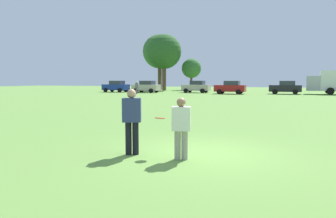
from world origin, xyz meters
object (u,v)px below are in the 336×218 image
player_thrower (132,118)px  frisbee (160,118)px  parked_car_mid_left (146,87)px  parked_car_center (196,87)px  player_defender (181,125)px  parked_car_near_left (116,86)px  bystander_sideline_watcher (137,87)px  parked_car_near_right (286,87)px  parked_car_mid_right (230,87)px

player_thrower → frisbee: bearing=16.1°
player_thrower → parked_car_mid_left: 40.97m
player_thrower → parked_car_center: 40.80m
player_defender → parked_car_near_left: parked_car_near_left is taller
player_thrower → player_defender: bearing=-1.0°
parked_car_mid_left → parked_car_center: 7.66m
parked_car_mid_left → bystander_sideline_watcher: 5.31m
player_defender → frisbee: player_defender is taller
frisbee → parked_car_center: parked_car_center is taller
player_defender → parked_car_near_right: size_ratio=0.36×
player_defender → bystander_sideline_watcher: size_ratio=0.87×
player_thrower → parked_car_center: (-9.66, 39.64, -0.04)m
frisbee → parked_car_near_left: (-23.09, 37.26, -0.04)m
frisbee → parked_car_near_right: bearing=86.4°
player_thrower → parked_car_mid_right: size_ratio=0.40×
frisbee → parked_car_near_right: (2.46, 39.13, -0.04)m
player_thrower → parked_car_near_left: bearing=120.9°
frisbee → bystander_sideline_watcher: bystander_sideline_watcher is taller
frisbee → parked_car_mid_left: (-17.65, 37.10, -0.04)m
parked_car_center → parked_car_mid_right: 6.18m
parked_car_mid_left → parked_car_center: same height
player_defender → parked_car_mid_right: (-5.37, 37.15, 0.08)m
player_thrower → bystander_sideline_watcher: bystander_sideline_watcher is taller
player_thrower → parked_car_near_right: size_ratio=0.40×
player_thrower → parked_car_mid_left: size_ratio=0.40×
parked_car_near_right → parked_car_mid_left: bearing=-174.2°
parked_car_center → parked_car_near_right: (12.82, -0.31, 0.00)m
player_defender → parked_car_mid_right: parked_car_mid_right is taller
parked_car_near_right → bystander_sideline_watcher: bearing=-159.2°
parked_car_near_right → player_defender: bearing=-92.6°
player_defender → parked_car_mid_left: bearing=116.1°
parked_car_mid_left → bystander_sideline_watcher: size_ratio=2.42×
player_thrower → parked_car_mid_right: (-4.01, 37.13, -0.04)m
parked_car_center → parked_car_near_right: size_ratio=1.00×
parked_car_center → parked_car_mid_right: size_ratio=1.00×
parked_car_near_left → parked_car_center: size_ratio=1.00×
parked_car_center → bystander_sideline_watcher: size_ratio=2.42×
parked_car_near_left → parked_car_mid_right: (18.37, -0.34, 0.00)m
frisbee → parked_car_near_left: 43.83m
frisbee → bystander_sideline_watcher: 35.98m
player_defender → parked_car_center: size_ratio=0.36×
parked_car_near_right → bystander_sideline_watcher: size_ratio=2.42×
parked_car_center → parked_car_mid_right: (5.64, -2.51, 0.00)m
parked_car_near_right → bystander_sideline_watcher: 20.48m
frisbee → parked_car_near_right: 39.20m
frisbee → parked_car_mid_right: 37.23m
player_thrower → player_defender: size_ratio=1.13×
player_defender → parked_car_center: 41.16m
parked_car_mid_left → parked_car_center: bearing=17.8°
player_thrower → player_defender: player_thrower is taller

